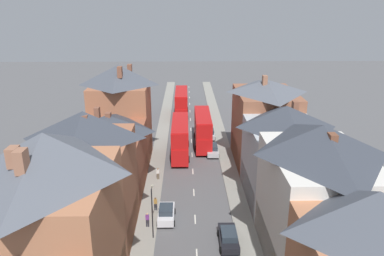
% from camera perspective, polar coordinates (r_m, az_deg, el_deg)
% --- Properties ---
extents(pavement_left, '(2.20, 104.00, 0.14)m').
position_cam_1_polar(pavement_left, '(59.56, -4.94, -3.29)').
color(pavement_left, gray).
rests_on(pavement_left, ground).
extents(pavement_right, '(2.20, 104.00, 0.14)m').
position_cam_1_polar(pavement_right, '(59.72, 4.88, -3.22)').
color(pavement_right, gray).
rests_on(pavement_right, ground).
extents(centre_line_dashes, '(0.14, 97.80, 0.01)m').
position_cam_1_polar(centre_line_dashes, '(57.60, 0.01, -4.07)').
color(centre_line_dashes, silver).
rests_on(centre_line_dashes, ground).
extents(terrace_row_left, '(8.00, 49.02, 14.37)m').
position_cam_1_polar(terrace_row_left, '(36.08, -15.89, -8.62)').
color(terrace_row_left, brown).
rests_on(terrace_row_left, ground).
extents(terrace_row_right, '(8.00, 50.37, 12.98)m').
position_cam_1_polar(terrace_row_right, '(36.89, 16.89, -8.62)').
color(terrace_row_right, '#935138').
rests_on(terrace_row_right, ground).
extents(double_decker_bus_lead, '(2.74, 10.80, 5.30)m').
position_cam_1_polar(double_decker_bus_lead, '(60.38, 1.64, -0.13)').
color(double_decker_bus_lead, red).
rests_on(double_decker_bus_lead, ground).
extents(double_decker_bus_mid_street, '(2.74, 10.80, 5.30)m').
position_cam_1_polar(double_decker_bus_mid_street, '(56.62, -1.82, -1.44)').
color(double_decker_bus_mid_street, red).
rests_on(double_decker_bus_mid_street, ground).
extents(double_decker_bus_far_approaching, '(2.74, 10.80, 5.30)m').
position_cam_1_polar(double_decker_bus_far_approaching, '(76.06, -1.64, 3.86)').
color(double_decker_bus_far_approaching, red).
rests_on(double_decker_bus_far_approaching, ground).
extents(car_near_blue, '(1.90, 4.03, 1.61)m').
position_cam_1_polar(car_near_blue, '(64.20, 2.66, -0.87)').
color(car_near_blue, '#B7BABF').
rests_on(car_near_blue, ground).
extents(car_parked_right_a, '(1.90, 4.57, 1.60)m').
position_cam_1_polar(car_parked_right_a, '(57.51, 3.11, -3.27)').
color(car_parked_right_a, '#B7BABF').
rests_on(car_parked_right_a, ground).
extents(car_mid_black, '(1.90, 4.34, 1.59)m').
position_cam_1_polar(car_mid_black, '(37.67, 5.58, -16.23)').
color(car_mid_black, black).
rests_on(car_mid_black, ground).
extents(car_parked_left_b, '(1.90, 3.88, 1.69)m').
position_cam_1_polar(car_parked_left_b, '(41.13, -3.94, -12.82)').
color(car_parked_left_b, silver).
rests_on(car_parked_left_b, ground).
extents(car_mid_white, '(1.90, 4.55, 1.68)m').
position_cam_1_polar(car_mid_white, '(89.46, -1.54, 4.84)').
color(car_mid_white, black).
rests_on(car_mid_white, ground).
extents(pedestrian_mid_left, '(0.36, 0.22, 1.61)m').
position_cam_1_polar(pedestrian_mid_left, '(39.97, -6.82, -13.62)').
color(pedestrian_mid_left, '#23232D').
rests_on(pedestrian_mid_left, pavement_left).
extents(pedestrian_mid_right, '(0.36, 0.22, 1.61)m').
position_cam_1_polar(pedestrian_mid_right, '(42.67, -5.58, -11.31)').
color(pedestrian_mid_right, '#23232D').
rests_on(pedestrian_mid_right, pavement_left).
extents(pedestrian_far_left, '(0.36, 0.22, 1.61)m').
position_cam_1_polar(pedestrian_far_left, '(49.50, -5.21, -6.83)').
color(pedestrian_far_left, brown).
rests_on(pedestrian_far_left, pavement_left).
extents(street_lamp, '(0.20, 1.12, 5.50)m').
position_cam_1_polar(street_lamp, '(37.24, -6.07, -12.23)').
color(street_lamp, black).
rests_on(street_lamp, ground).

